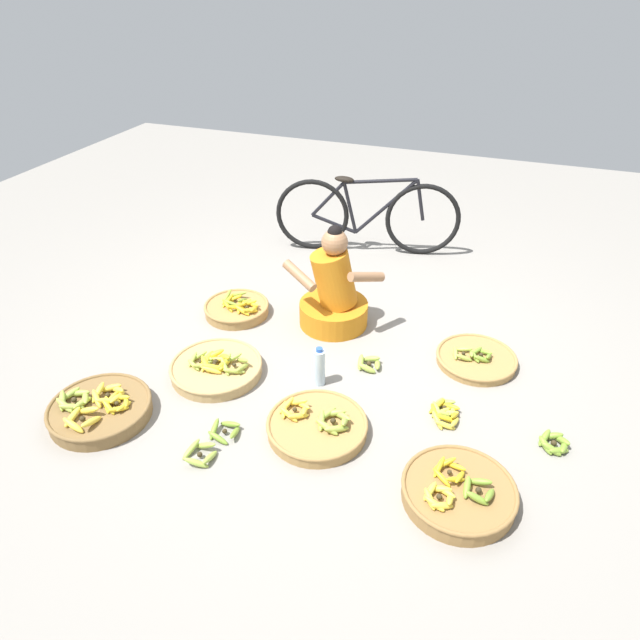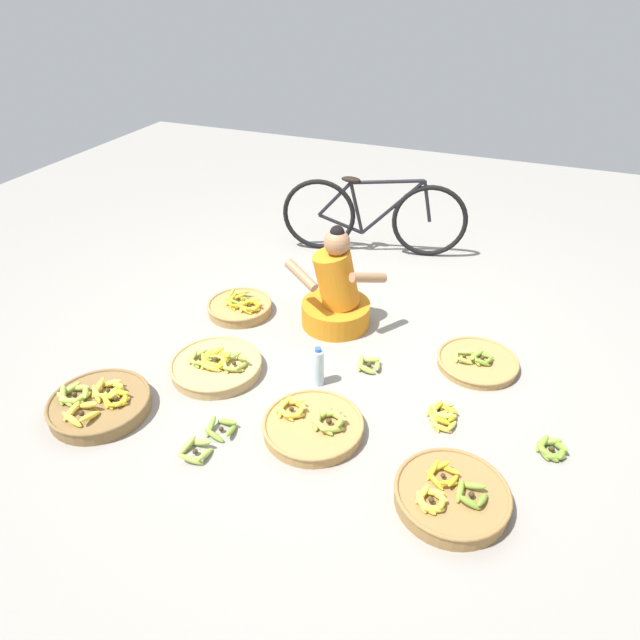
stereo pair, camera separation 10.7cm
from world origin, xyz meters
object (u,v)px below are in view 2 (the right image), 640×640
banana_basket_front_left (313,425)px  banana_basket_back_left (240,307)px  loose_bananas_near_vendor (442,415)px  loose_bananas_back_right (208,440)px  loose_bananas_mid_right (369,365)px  water_bottle (318,367)px  banana_basket_mid_left (216,365)px  banana_basket_back_center (477,362)px  loose_bananas_near_bicycle (552,449)px  banana_basket_front_center (99,404)px  bicycle_leaning (373,216)px  vendor_woman_front (336,294)px  banana_basket_front_right (451,495)px

banana_basket_front_left → banana_basket_back_left: 1.46m
loose_bananas_near_vendor → loose_bananas_back_right: bearing=-149.6°
loose_bananas_mid_right → water_bottle: bearing=-133.3°
banana_basket_mid_left → banana_basket_back_center: (1.63, 0.72, -0.01)m
loose_bananas_near_bicycle → water_bottle: (-1.47, 0.08, 0.10)m
loose_bananas_near_vendor → loose_bananas_mid_right: bearing=151.1°
banana_basket_front_center → loose_bananas_back_right: banana_basket_front_center is taller
banana_basket_mid_left → banana_basket_back_left: size_ratio=1.22×
banana_basket_front_left → water_bottle: bearing=108.4°
bicycle_leaning → water_bottle: size_ratio=5.84×
banana_basket_mid_left → loose_bananas_near_bicycle: (2.16, 0.06, -0.02)m
vendor_woman_front → loose_bananas_near_bicycle: (1.61, -0.80, -0.23)m
banana_basket_front_right → banana_basket_front_center: (-2.16, -0.11, 0.00)m
vendor_woman_front → banana_basket_front_right: (1.15, -1.36, -0.20)m
banana_basket_mid_left → loose_bananas_near_vendor: bearing=4.0°
banana_basket_front_right → loose_bananas_near_vendor: (-0.17, 0.61, -0.03)m
vendor_woman_front → loose_bananas_near_bicycle: size_ratio=4.02×
loose_bananas_mid_right → loose_bananas_near_vendor: size_ratio=0.64×
banana_basket_front_right → banana_basket_back_center: size_ratio=1.08×
banana_basket_front_right → banana_basket_front_center: 2.16m
bicycle_leaning → banana_basket_front_right: bearing=-64.5°
banana_basket_front_center → vendor_woman_front: bearing=55.6°
banana_basket_mid_left → banana_basket_front_center: (-0.47, -0.62, 0.01)m
banana_basket_front_center → loose_bananas_mid_right: 1.76m
water_bottle → loose_bananas_back_right: bearing=-117.2°
loose_bananas_near_bicycle → banana_basket_front_center: bearing=-165.6°
banana_basket_front_right → loose_bananas_near_bicycle: bearing=50.3°
loose_bananas_mid_right → banana_basket_back_left: bearing=165.3°
banana_basket_back_left → water_bottle: 1.08m
water_bottle → vendor_woman_front: bearing=101.5°
banana_basket_back_left → loose_bananas_near_bicycle: bearing=-15.8°
banana_basket_front_center → water_bottle: water_bottle is taller
bicycle_leaning → banana_basket_back_center: bicycle_leaning is taller
banana_basket_back_center → water_bottle: 1.12m
loose_bananas_near_vendor → banana_basket_mid_left: bearing=-176.0°
water_bottle → banana_basket_front_center: bearing=-146.7°
banana_basket_front_left → loose_bananas_back_right: 0.62m
banana_basket_back_center → water_bottle: bearing=-148.4°
loose_bananas_back_right → water_bottle: water_bottle is taller
banana_basket_front_center → loose_bananas_mid_right: bearing=36.2°
loose_bananas_back_right → banana_basket_back_left: bearing=111.2°
banana_basket_back_left → loose_bananas_mid_right: (1.16, -0.31, -0.02)m
banana_basket_mid_left → banana_basket_back_left: (-0.21, 0.73, 0.00)m
banana_basket_front_left → banana_basket_back_center: banana_basket_front_left is taller
banana_basket_front_right → loose_bananas_near_bicycle: 0.73m
banana_basket_front_center → loose_bananas_back_right: 0.77m
banana_basket_front_center → banana_basket_back_center: 2.49m
vendor_woman_front → loose_bananas_mid_right: vendor_woman_front is taller
loose_bananas_mid_right → loose_bananas_back_right: 1.21m
banana_basket_front_left → loose_bananas_near_vendor: 0.79m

